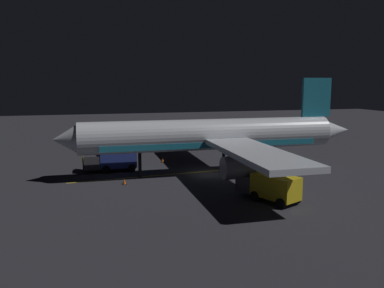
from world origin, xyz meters
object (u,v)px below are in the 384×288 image
(airliner, at_px, (214,136))
(ground_crew_worker, at_px, (84,162))
(baggage_truck, at_px, (113,160))
(traffic_cone_near_right, at_px, (163,160))
(catering_truck, at_px, (270,187))
(traffic_cone_near_left, at_px, (124,182))

(airliner, distance_m, ground_crew_worker, 15.72)
(baggage_truck, height_order, traffic_cone_near_right, baggage_truck)
(airliner, distance_m, traffic_cone_near_right, 9.85)
(catering_truck, distance_m, ground_crew_worker, 23.03)
(ground_crew_worker, distance_m, traffic_cone_near_right, 10.00)
(airliner, bearing_deg, ground_crew_worker, 67.20)
(traffic_cone_near_left, relative_size, traffic_cone_near_right, 1.00)
(airliner, height_order, traffic_cone_near_left, airliner)
(traffic_cone_near_left, bearing_deg, baggage_truck, 5.64)
(ground_crew_worker, xyz_separation_m, traffic_cone_near_left, (-7.99, -3.91, -0.64))
(catering_truck, distance_m, traffic_cone_near_right, 19.81)
(catering_truck, bearing_deg, ground_crew_worker, 42.33)
(airliner, relative_size, ground_crew_worker, 19.81)
(airliner, height_order, traffic_cone_near_right, airliner)
(baggage_truck, xyz_separation_m, traffic_cone_near_right, (3.44, -6.52, -1.06))
(traffic_cone_near_left, bearing_deg, airliner, -78.72)
(baggage_truck, distance_m, catering_truck, 19.75)
(ground_crew_worker, height_order, traffic_cone_near_right, ground_crew_worker)
(traffic_cone_near_left, xyz_separation_m, traffic_cone_near_right, (9.91, -5.88, 0.00))
(baggage_truck, relative_size, ground_crew_worker, 3.41)
(airliner, height_order, catering_truck, airliner)
(catering_truck, xyz_separation_m, traffic_cone_near_right, (18.94, 5.71, -0.98))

